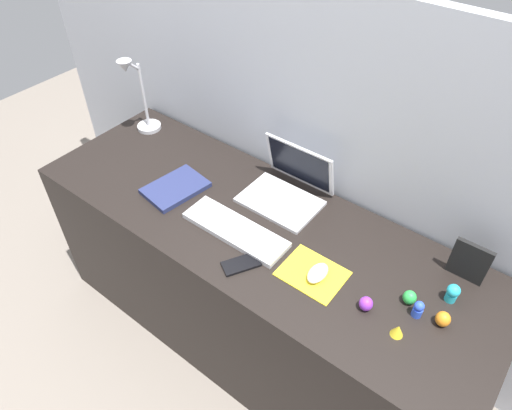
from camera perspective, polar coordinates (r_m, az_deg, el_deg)
The scene contains 17 objects.
ground_plane at distance 2.32m, azimuth -0.08°, elevation -15.21°, with size 6.00×6.00×0.00m, color slate.
back_wall at distance 1.95m, azimuth 6.37°, elevation 4.14°, with size 3.05×0.05×1.52m, color #B2B7C1.
desk at distance 2.01m, azimuth -0.09°, elevation -9.61°, with size 1.85×0.63×0.74m, color black.
laptop at distance 1.82m, azimuth 4.04°, elevation 2.48°, with size 0.30×0.26×0.21m.
keyboard at distance 1.70m, azimuth -2.56°, elevation -3.05°, with size 0.41×0.13×0.02m, color silver.
mousepad at distance 1.58m, azimuth 6.95°, elevation -8.35°, with size 0.21×0.17×0.00m, color yellow.
mouse at distance 1.56m, azimuth 7.58°, elevation -8.28°, with size 0.06×0.10×0.03m, color silver.
cell_phone at distance 1.59m, azimuth -1.84°, elevation -7.26°, with size 0.06×0.13×0.01m, color black.
desk_lamp at distance 2.18m, azimuth -14.21°, elevation 12.63°, with size 0.11×0.15×0.37m.
notebook_pad at distance 1.89m, azimuth -9.86°, elevation 2.08°, with size 0.17×0.24×0.02m, color navy.
picture_frame at distance 1.66m, azimuth 24.73°, elevation -6.34°, with size 0.12×0.02×0.15m, color black.
toy_figurine_cyan at distance 1.60m, azimuth 23.00°, elevation -9.88°, with size 0.04×0.04×0.07m.
toy_figurine_green at distance 1.56m, azimuth 18.34°, elevation -10.71°, with size 0.04×0.04×0.05m, color green.
toy_figurine_yellow at distance 1.48m, azimuth 17.00°, elevation -14.51°, with size 0.04×0.04×0.04m, color yellow.
toy_figurine_orange at distance 1.55m, azimuth 22.02°, elevation -12.76°, with size 0.05×0.05×0.05m, color orange.
toy_figurine_blue at distance 1.53m, azimuth 19.29°, elevation -11.97°, with size 0.03×0.03×0.06m.
toy_figurine_purple at distance 1.51m, azimuth 13.35°, elevation -11.71°, with size 0.04×0.04×0.05m, color purple.
Camera 1 is at (0.76, -0.97, 1.96)m, focal length 32.58 mm.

